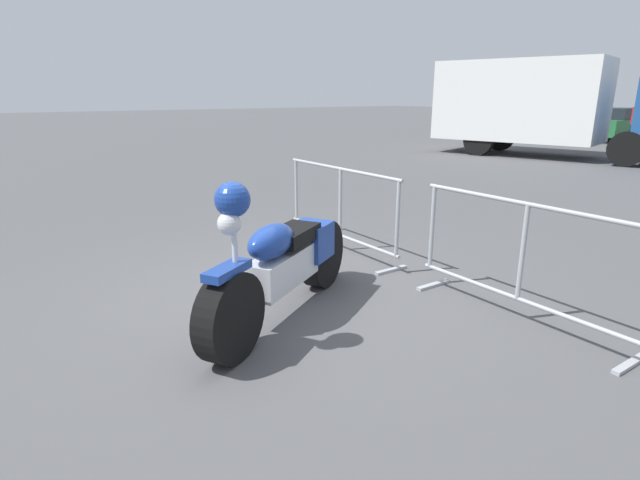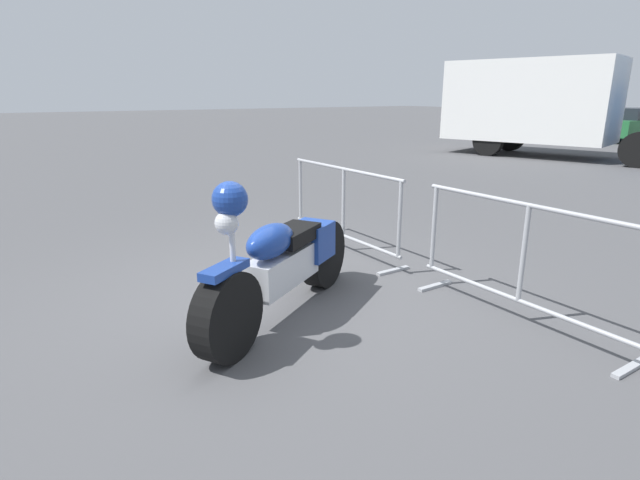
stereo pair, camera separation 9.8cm
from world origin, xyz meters
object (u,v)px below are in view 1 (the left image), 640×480
(box_truck, at_px, (548,104))
(parked_car_green, at_px, (615,124))
(crowd_barrier_far, at_px, (522,261))
(motorcycle, at_px, (283,262))
(pedestrian, at_px, (636,122))
(parked_car_blue, at_px, (557,121))
(crowd_barrier_near, at_px, (340,208))

(box_truck, height_order, parked_car_green, box_truck)
(crowd_barrier_far, distance_m, parked_car_green, 21.10)
(motorcycle, distance_m, pedestrian, 19.27)
(motorcycle, height_order, parked_car_blue, parked_car_blue)
(crowd_barrier_near, distance_m, crowd_barrier_far, 2.54)
(box_truck, xyz_separation_m, pedestrian, (0.35, 5.48, -0.72))
(box_truck, bearing_deg, parked_car_blue, 102.62)
(motorcycle, bearing_deg, parked_car_green, 168.03)
(crowd_barrier_far, height_order, pedestrian, pedestrian)
(motorcycle, xyz_separation_m, crowd_barrier_near, (-1.27, 1.63, 0.04))
(crowd_barrier_far, bearing_deg, box_truck, 120.00)
(motorcycle, height_order, crowd_barrier_far, motorcycle)
(box_truck, height_order, parked_car_blue, box_truck)
(motorcycle, xyz_separation_m, parked_car_green, (-6.84, 21.11, 0.19))
(crowd_barrier_far, bearing_deg, pedestrian, 110.31)
(motorcycle, xyz_separation_m, pedestrian, (-5.01, 18.61, 0.41))
(box_truck, relative_size, parked_car_green, 1.94)
(parked_car_blue, distance_m, parked_car_green, 2.63)
(motorcycle, distance_m, parked_car_green, 22.19)
(crowd_barrier_near, distance_m, pedestrian, 17.39)
(crowd_barrier_near, height_order, parked_car_green, parked_car_green)
(motorcycle, xyz_separation_m, crowd_barrier_far, (1.27, 1.63, 0.04))
(crowd_barrier_near, relative_size, parked_car_green, 0.53)
(crowd_barrier_far, xyz_separation_m, pedestrian, (-6.28, 16.97, 0.37))
(crowd_barrier_far, xyz_separation_m, parked_car_blue, (-10.74, 19.50, 0.17))
(crowd_barrier_near, xyz_separation_m, crowd_barrier_far, (2.54, 0.00, 0.00))
(parked_car_green, relative_size, pedestrian, 2.45)
(parked_car_blue, bearing_deg, pedestrian, -122.25)
(crowd_barrier_far, bearing_deg, parked_car_green, 112.61)
(crowd_barrier_far, height_order, parked_car_blue, parked_car_blue)
(parked_car_blue, xyz_separation_m, pedestrian, (4.46, -2.53, 0.19))
(crowd_barrier_far, relative_size, parked_car_green, 0.53)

